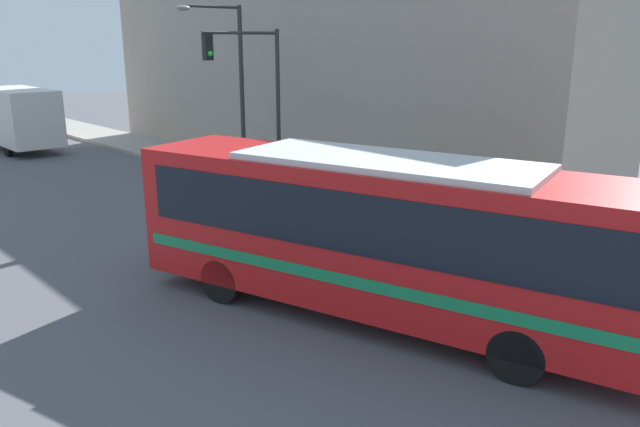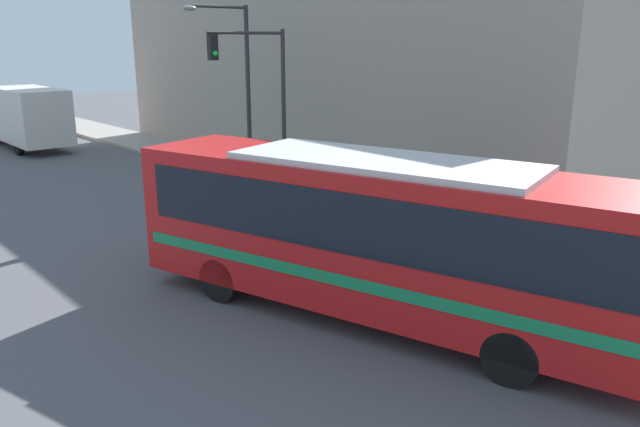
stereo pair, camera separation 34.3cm
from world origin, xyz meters
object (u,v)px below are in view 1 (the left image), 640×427
(city_bus, at_px, (385,229))
(parking_meter, at_px, (346,178))
(traffic_light_pole, at_px, (255,82))
(street_lamp, at_px, (233,76))
(delivery_truck, at_px, (14,116))
(fire_hydrant, at_px, (426,212))

(city_bus, bearing_deg, parking_meter, 34.31)
(traffic_light_pole, bearing_deg, street_lamp, 72.71)
(delivery_truck, xyz_separation_m, fire_hydrant, (4.17, -23.83, -1.17))
(street_lamp, bearing_deg, city_bus, -113.14)
(fire_hydrant, relative_size, parking_meter, 0.58)
(traffic_light_pole, relative_size, parking_meter, 4.28)
(city_bus, distance_m, street_lamp, 14.20)
(delivery_truck, xyz_separation_m, parking_meter, (4.17, -20.41, -0.64))
(city_bus, height_order, delivery_truck, city_bus)
(fire_hydrant, height_order, traffic_light_pole, traffic_light_pole)
(city_bus, height_order, street_lamp, street_lamp)
(delivery_truck, height_order, parking_meter, delivery_truck)
(parking_meter, bearing_deg, street_lamp, 91.47)
(fire_hydrant, distance_m, parking_meter, 3.46)
(traffic_light_pole, bearing_deg, parking_meter, -76.43)
(city_bus, xyz_separation_m, delivery_truck, (1.49, 27.11, -0.23))
(delivery_truck, height_order, fire_hydrant, delivery_truck)
(street_lamp, bearing_deg, delivery_truck, 105.77)
(delivery_truck, relative_size, traffic_light_pole, 1.38)
(delivery_truck, xyz_separation_m, traffic_light_pole, (3.26, -16.64, 2.41))
(city_bus, relative_size, parking_meter, 8.29)
(traffic_light_pole, xyz_separation_m, street_lamp, (0.75, 2.42, 0.11))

